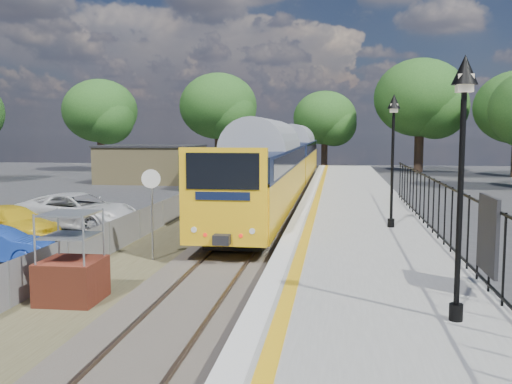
% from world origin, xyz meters
% --- Properties ---
extents(ground, '(120.00, 120.00, 0.00)m').
position_xyz_m(ground, '(0.00, 0.00, 0.00)').
color(ground, '#2D2D30').
rests_on(ground, ground).
extents(track_bed, '(5.90, 80.00, 0.29)m').
position_xyz_m(track_bed, '(-0.47, 9.67, 0.09)').
color(track_bed, '#473F38').
rests_on(track_bed, ground).
extents(platform, '(5.00, 70.00, 0.90)m').
position_xyz_m(platform, '(4.20, 8.00, 0.45)').
color(platform, gray).
rests_on(platform, ground).
extents(platform_edge, '(0.90, 70.00, 0.01)m').
position_xyz_m(platform_edge, '(2.14, 8.00, 0.90)').
color(platform_edge, silver).
rests_on(platform_edge, platform).
extents(victorian_lamp_south, '(0.44, 0.44, 4.60)m').
position_xyz_m(victorian_lamp_south, '(5.50, -4.00, 4.30)').
color(victorian_lamp_south, black).
rests_on(victorian_lamp_south, platform).
extents(victorian_lamp_north, '(0.44, 0.44, 4.60)m').
position_xyz_m(victorian_lamp_north, '(5.30, 6.00, 4.30)').
color(victorian_lamp_north, black).
rests_on(victorian_lamp_north, platform).
extents(palisade_fence, '(0.12, 26.00, 2.00)m').
position_xyz_m(palisade_fence, '(6.55, 2.24, 1.84)').
color(palisade_fence, black).
rests_on(palisade_fence, platform).
extents(wire_fence, '(0.06, 52.00, 1.20)m').
position_xyz_m(wire_fence, '(-4.20, 12.00, 0.60)').
color(wire_fence, '#999EA3').
rests_on(wire_fence, ground).
extents(outbuilding, '(10.80, 10.10, 3.12)m').
position_xyz_m(outbuilding, '(-10.91, 31.21, 1.52)').
color(outbuilding, tan).
rests_on(outbuilding, ground).
extents(tree_line, '(56.80, 43.80, 11.88)m').
position_xyz_m(tree_line, '(1.40, 42.00, 6.61)').
color(tree_line, '#332319').
rests_on(tree_line, ground).
extents(train, '(2.82, 40.83, 3.51)m').
position_xyz_m(train, '(0.00, 23.09, 2.34)').
color(train, yellow).
rests_on(train, ground).
extents(brick_plinth, '(1.44, 1.44, 2.30)m').
position_xyz_m(brick_plinth, '(-3.02, -1.22, 1.10)').
color(brick_plinth, brown).
rests_on(brick_plinth, ground).
extents(speed_sign, '(0.60, 0.17, 3.02)m').
position_xyz_m(speed_sign, '(-2.50, 3.42, 2.08)').
color(speed_sign, '#999EA3').
rests_on(speed_sign, ground).
extents(car_yellow, '(4.83, 3.44, 1.30)m').
position_xyz_m(car_yellow, '(-9.22, 6.45, 0.65)').
color(car_yellow, yellow).
rests_on(car_yellow, ground).
extents(car_white, '(5.98, 3.71, 1.54)m').
position_xyz_m(car_white, '(-7.83, 9.30, 0.77)').
color(car_white, silver).
rests_on(car_white, ground).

